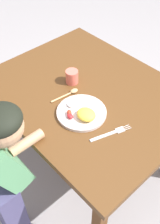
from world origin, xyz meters
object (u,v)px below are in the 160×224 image
at_px(drinking_cup, 72,77).
at_px(person, 7,177).
at_px(plate, 82,113).
at_px(spoon, 70,93).
at_px(fork, 111,133).

relative_size(drinking_cup, person, 0.08).
relative_size(plate, spoon, 1.49).
height_order(spoon, person, person).
distance_m(plate, spoon, 0.18).
bearing_deg(spoon, plate, -103.02).
xyz_separation_m(plate, spoon, (-0.17, 0.06, -0.01)).
bearing_deg(drinking_cup, plate, -30.26).
distance_m(plate, drinking_cup, 0.28).
xyz_separation_m(plate, drinking_cup, (-0.25, 0.14, 0.02)).
bearing_deg(plate, person, -93.42).
bearing_deg(drinking_cup, spoon, -47.15).
relative_size(fork, person, 0.21).
bearing_deg(spoon, fork, -89.92).
xyz_separation_m(spoon, person, (0.14, -0.55, -0.13)).
xyz_separation_m(spoon, drinking_cup, (-0.07, 0.08, 0.03)).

